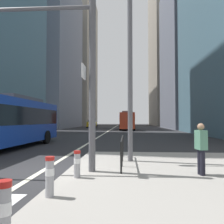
{
  "coord_description": "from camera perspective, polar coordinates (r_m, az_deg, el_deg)",
  "views": [
    {
      "loc": [
        2.96,
        -7.74,
        1.8
      ],
      "look_at": [
        0.29,
        34.12,
        3.33
      ],
      "focal_mm": 36.01,
      "sensor_mm": 36.0,
      "label": 1
    }
  ],
  "objects": [
    {
      "name": "office_tower_left_mid",
      "position": [
        58.9,
        -15.78,
        14.23
      ],
      "size": [
        12.26,
        22.43,
        36.55
      ],
      "primitive_type": "cube",
      "color": "slate",
      "rests_on": "ground"
    },
    {
      "name": "street_lamp_post",
      "position": [
        9.84,
        4.58,
        18.66
      ],
      "size": [
        5.5,
        0.32,
        8.0
      ],
      "color": "#56565B",
      "rests_on": "median_island"
    },
    {
      "name": "pedestrian_railing",
      "position": [
        8.62,
        2.57,
        -8.48
      ],
      "size": [
        0.06,
        3.18,
        0.98
      ],
      "color": "black",
      "rests_on": "median_island"
    },
    {
      "name": "bollard_left",
      "position": [
        5.2,
        -15.53,
        -15.02
      ],
      "size": [
        0.2,
        0.2,
        0.86
      ],
      "color": "#99999E",
      "rests_on": "median_island"
    },
    {
      "name": "ground_plane",
      "position": [
        27.96,
        -2.45,
        -5.78
      ],
      "size": [
        160.0,
        160.0,
        0.0
      ],
      "primitive_type": "plane",
      "color": "#28282B"
    },
    {
      "name": "bollard_right",
      "position": [
        6.7,
        -8.85,
        -12.55
      ],
      "size": [
        0.2,
        0.2,
        0.77
      ],
      "color": "#99999E",
      "rests_on": "median_island"
    },
    {
      "name": "office_tower_left_far",
      "position": [
        85.26,
        -9.57,
        13.05
      ],
      "size": [
        13.9,
        25.32,
        48.05
      ],
      "primitive_type": "cube",
      "color": "gray",
      "rests_on": "ground"
    },
    {
      "name": "traffic_signal_gantry",
      "position": [
        8.23,
        -19.83,
        14.37
      ],
      "size": [
        6.19,
        0.65,
        6.0
      ],
      "color": "#515156",
      "rests_on": "median_island"
    },
    {
      "name": "car_receding_near",
      "position": [
        61.57,
        2.82,
        -2.84
      ],
      "size": [
        2.11,
        4.46,
        1.94
      ],
      "color": "#B2A899",
      "rests_on": "ground"
    },
    {
      "name": "office_tower_right_mid",
      "position": [
        54.17,
        19.1,
        13.79
      ],
      "size": [
        10.45,
        18.54,
        33.03
      ],
      "primitive_type": "cube",
      "color": "slate",
      "rests_on": "ground"
    },
    {
      "name": "median_island",
      "position": [
        7.41,
        24.5,
        -15.37
      ],
      "size": [
        9.0,
        10.0,
        0.15
      ],
      "primitive_type": "cube",
      "color": "gray",
      "rests_on": "ground"
    },
    {
      "name": "city_bus_red_receding",
      "position": [
        42.19,
        3.91,
        -2.03
      ],
      "size": [
        2.76,
        11.31,
        3.4
      ],
      "color": "red",
      "rests_on": "ground"
    },
    {
      "name": "lane_centre_line",
      "position": [
        37.9,
        -0.83,
        -4.8
      ],
      "size": [
        0.2,
        80.0,
        0.01
      ],
      "primitive_type": "cube",
      "color": "beige",
      "rests_on": "ground"
    },
    {
      "name": "car_oncoming_mid",
      "position": [
        53.68,
        -5.1,
        -2.95
      ],
      "size": [
        2.15,
        4.21,
        1.94
      ],
      "color": "gold",
      "rests_on": "ground"
    },
    {
      "name": "city_bus_blue_oncoming",
      "position": [
        15.12,
        -25.86,
        -1.74
      ],
      "size": [
        2.92,
        12.19,
        3.4
      ],
      "color": "#14389E",
      "rests_on": "ground"
    },
    {
      "name": "pedestrian_waiting",
      "position": [
        7.38,
        21.67,
        -8.14
      ],
      "size": [
        0.3,
        0.41,
        1.56
      ],
      "color": "black",
      "rests_on": "median_island"
    },
    {
      "name": "bollard_front",
      "position": [
        3.34,
        -25.87,
        -22.04
      ],
      "size": [
        0.2,
        0.2,
        0.9
      ],
      "color": "#99999E",
      "rests_on": "median_island"
    },
    {
      "name": "office_tower_right_far",
      "position": [
        82.59,
        13.77,
        15.28
      ],
      "size": [
        10.33,
        25.47,
        52.75
      ],
      "primitive_type": "cube",
      "color": "gray",
      "rests_on": "ground"
    }
  ]
}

